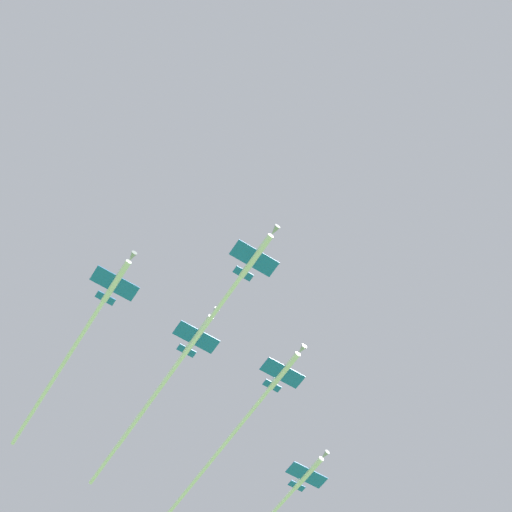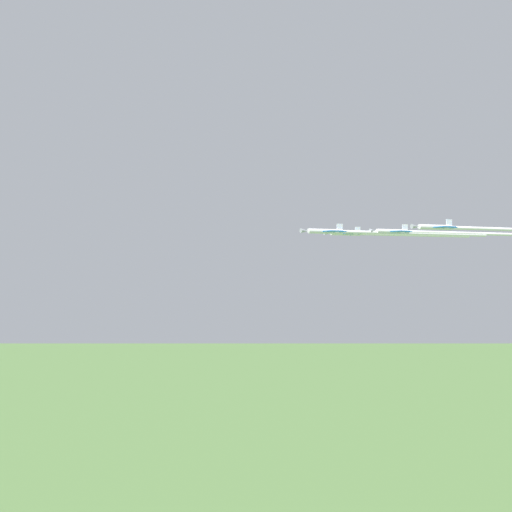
# 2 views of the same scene
# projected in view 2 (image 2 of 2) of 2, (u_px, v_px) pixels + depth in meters

# --- Properties ---
(jet_lead) EXTENTS (25.53, 57.58, 2.62)m
(jet_lead) POSITION_uv_depth(u_px,v_px,m) (380.00, 233.00, 185.27)
(jet_lead) COLOR white
(jet_port_inner) EXTENTS (24.10, 54.06, 2.62)m
(jet_port_inner) POSITION_uv_depth(u_px,v_px,m) (483.00, 229.00, 176.19)
(jet_port_inner) COLOR white
(jet_starboard_inner) EXTENTS (22.79, 50.84, 2.62)m
(jet_starboard_inner) POSITION_uv_depth(u_px,v_px,m) (385.00, 234.00, 209.54)
(jet_starboard_inner) COLOR white
(jet_port_outer) EXTENTS (22.41, 49.90, 2.62)m
(jet_port_outer) POSITION_uv_depth(u_px,v_px,m) (432.00, 232.00, 193.19)
(jet_port_outer) COLOR white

